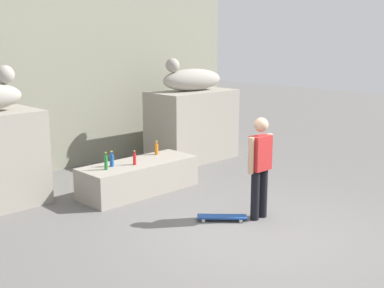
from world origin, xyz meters
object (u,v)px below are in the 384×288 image
object	(u,v)px
statue_reclining_right	(191,79)
bottle_blue	(112,160)
bottle_red	(135,159)
skateboard	(222,217)
bottle_green	(106,162)
skater	(260,164)
bottle_orange	(157,149)

from	to	relation	value
statue_reclining_right	bottle_blue	distance (m)	3.47
bottle_red	skateboard	bearing A→B (deg)	-85.02
skateboard	bottle_green	size ratio (longest dim) A/B	2.22
skater	bottle_blue	distance (m)	2.79
skateboard	bottle_orange	bearing A→B (deg)	-59.26
bottle_orange	bottle_blue	xyz separation A→B (m)	(-1.20, -0.15, 0.00)
statue_reclining_right	skateboard	distance (m)	4.55
statue_reclining_right	skateboard	xyz separation A→B (m)	(-2.50, -3.29, -1.89)
skateboard	bottle_green	distance (m)	2.35
bottle_red	bottle_orange	bearing A→B (deg)	22.52
bottle_blue	skateboard	bearing A→B (deg)	-76.02
skateboard	bottle_blue	world-z (taller)	bottle_blue
skateboard	bottle_blue	distance (m)	2.39
skateboard	bottle_blue	size ratio (longest dim) A/B	2.48
bottle_orange	bottle_blue	size ratio (longest dim) A/B	0.97
skater	bottle_orange	size ratio (longest dim) A/B	6.00
bottle_orange	skateboard	bearing A→B (deg)	-105.09
statue_reclining_right	bottle_red	bearing A→B (deg)	34.11
statue_reclining_right	skateboard	bearing A→B (deg)	61.85
skater	skateboard	world-z (taller)	skater
bottle_blue	bottle_green	distance (m)	0.23
bottle_orange	skater	bearing A→B (deg)	-92.64
skateboard	bottle_green	world-z (taller)	bottle_green
statue_reclining_right	skater	world-z (taller)	statue_reclining_right
skateboard	bottle_green	xyz separation A→B (m)	(-0.76, 2.12, 0.66)
skater	bottle_orange	world-z (taller)	skater
skater	bottle_blue	size ratio (longest dim) A/B	5.82
skater	bottle_blue	world-z (taller)	skater
bottle_orange	bottle_red	xyz separation A→B (m)	(-0.82, -0.34, -0.01)
statue_reclining_right	bottle_orange	bearing A→B (deg)	35.20
bottle_orange	bottle_blue	world-z (taller)	bottle_blue
bottle_blue	bottle_green	xyz separation A→B (m)	(-0.20, -0.11, 0.02)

